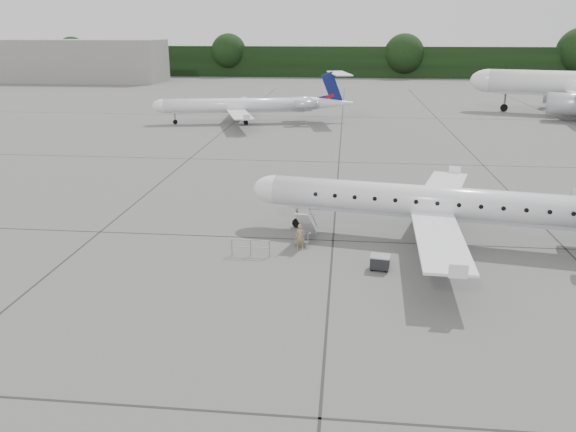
# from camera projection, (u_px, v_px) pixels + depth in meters

# --- Properties ---
(ground) EXTENTS (320.00, 320.00, 0.00)m
(ground) POSITION_uv_depth(u_px,v_px,m) (432.00, 284.00, 28.98)
(ground) COLOR #60605E
(ground) RESTS_ON ground
(treeline) EXTENTS (260.00, 4.00, 8.00)m
(treeline) POSITION_uv_depth(u_px,v_px,m) (365.00, 62.00, 150.34)
(treeline) COLOR black
(treeline) RESTS_ON ground
(terminal_building) EXTENTS (40.00, 14.00, 10.00)m
(terminal_building) POSITION_uv_depth(u_px,v_px,m) (81.00, 61.00, 137.96)
(terminal_building) COLOR gray
(terminal_building) RESTS_ON ground
(main_regional_jet) EXTENTS (29.53, 23.38, 6.86)m
(main_regional_jet) POSITION_uv_depth(u_px,v_px,m) (441.00, 187.00, 33.86)
(main_regional_jet) COLOR silver
(main_regional_jet) RESTS_ON ground
(airstair) EXTENTS (1.25, 2.63, 2.15)m
(airstair) POSITION_uv_depth(u_px,v_px,m) (306.00, 224.00, 34.50)
(airstair) COLOR silver
(airstair) RESTS_ON ground
(passenger) EXTENTS (0.61, 0.44, 1.56)m
(passenger) POSITION_uv_depth(u_px,v_px,m) (300.00, 237.00, 33.30)
(passenger) COLOR #967D52
(passenger) RESTS_ON ground
(safety_railing) EXTENTS (2.20, 0.12, 1.00)m
(safety_railing) POSITION_uv_depth(u_px,v_px,m) (251.00, 248.00, 32.32)
(safety_railing) COLOR gray
(safety_railing) RESTS_ON ground
(baggage_cart) EXTENTS (1.13, 0.97, 0.88)m
(baggage_cart) POSITION_uv_depth(u_px,v_px,m) (380.00, 262.00, 30.52)
(baggage_cart) COLOR black
(baggage_cart) RESTS_ON ground
(bg_regional_left) EXTENTS (29.22, 23.42, 6.86)m
(bg_regional_left) POSITION_uv_depth(u_px,v_px,m) (238.00, 98.00, 77.07)
(bg_regional_left) COLOR silver
(bg_regional_left) RESTS_ON ground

